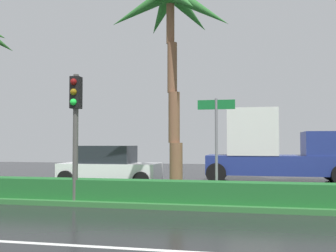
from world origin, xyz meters
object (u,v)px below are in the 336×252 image
object	(u,v)px
palm_tree_mid_left	(170,19)
traffic_signal_median_left	(75,113)
car_in_traffic_leading	(109,166)
box_truck_lead	(274,149)
street_name_sign	(216,135)

from	to	relation	value
palm_tree_mid_left	traffic_signal_median_left	bearing A→B (deg)	-138.33
palm_tree_mid_left	traffic_signal_median_left	world-z (taller)	palm_tree_mid_left
car_in_traffic_leading	box_truck_lead	size ratio (longest dim) A/B	0.67
street_name_sign	box_truck_lead	size ratio (longest dim) A/B	0.47
traffic_signal_median_left	box_truck_lead	xyz separation A→B (m)	(6.15, 8.45, -1.18)
traffic_signal_median_left	car_in_traffic_leading	distance (m)	5.84
palm_tree_mid_left	car_in_traffic_leading	bearing A→B (deg)	136.15
palm_tree_mid_left	street_name_sign	bearing A→B (deg)	-41.06
car_in_traffic_leading	palm_tree_mid_left	bearing A→B (deg)	-43.85
box_truck_lead	palm_tree_mid_left	bearing A→B (deg)	-120.59
palm_tree_mid_left	traffic_signal_median_left	distance (m)	4.68
street_name_sign	box_truck_lead	bearing A→B (deg)	75.31
traffic_signal_median_left	street_name_sign	xyz separation A→B (m)	(4.13, 0.72, -0.65)
traffic_signal_median_left	street_name_sign	distance (m)	4.24
palm_tree_mid_left	traffic_signal_median_left	xyz separation A→B (m)	(-2.45, -2.18, -3.34)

